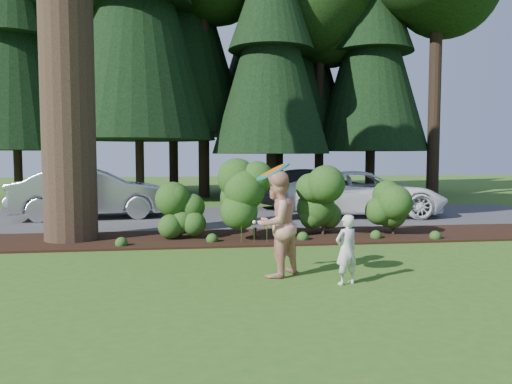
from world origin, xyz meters
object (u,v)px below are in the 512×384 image
Objects in this scene: car_silver_wagon at (92,193)px; car_dark_suv at (320,188)px; car_white_suv at (363,193)px; child at (346,250)px; adult at (276,224)px; frisbee at (273,171)px.

car_silver_wagon is 8.42m from car_dark_suv.
car_white_suv is 4.80× the size of child.
car_dark_suv is at bearing 24.57° from car_white_suv.
car_white_suv is 8.97m from adult.
frisbee reaches higher than car_dark_suv.
car_white_suv is at bearing 61.83° from frisbee.
car_dark_suv is at bearing -83.41° from car_silver_wagon.
frisbee is at bearing -19.33° from child.
adult reaches higher than car_dark_suv.
frisbee is (-4.58, -8.56, 1.04)m from car_white_suv.
adult is (-4.39, -7.82, 0.12)m from car_white_suv.
car_silver_wagon is 8.80× the size of frisbee.
car_white_suv is at bearing -101.46° from car_silver_wagon.
car_silver_wagon is 0.92× the size of car_white_suv.
child is at bearing -156.17° from car_silver_wagon.
child is at bearing 104.66° from adult.
car_silver_wagon is 8.98m from car_white_suv.
frisbee is (-0.19, -0.74, 0.92)m from adult.
car_dark_suv is 11.09m from adult.
car_silver_wagon reaches higher than car_dark_suv.
frisbee is at bearing 34.11° from adult.
frisbee is (4.38, -9.15, 0.97)m from car_silver_wagon.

